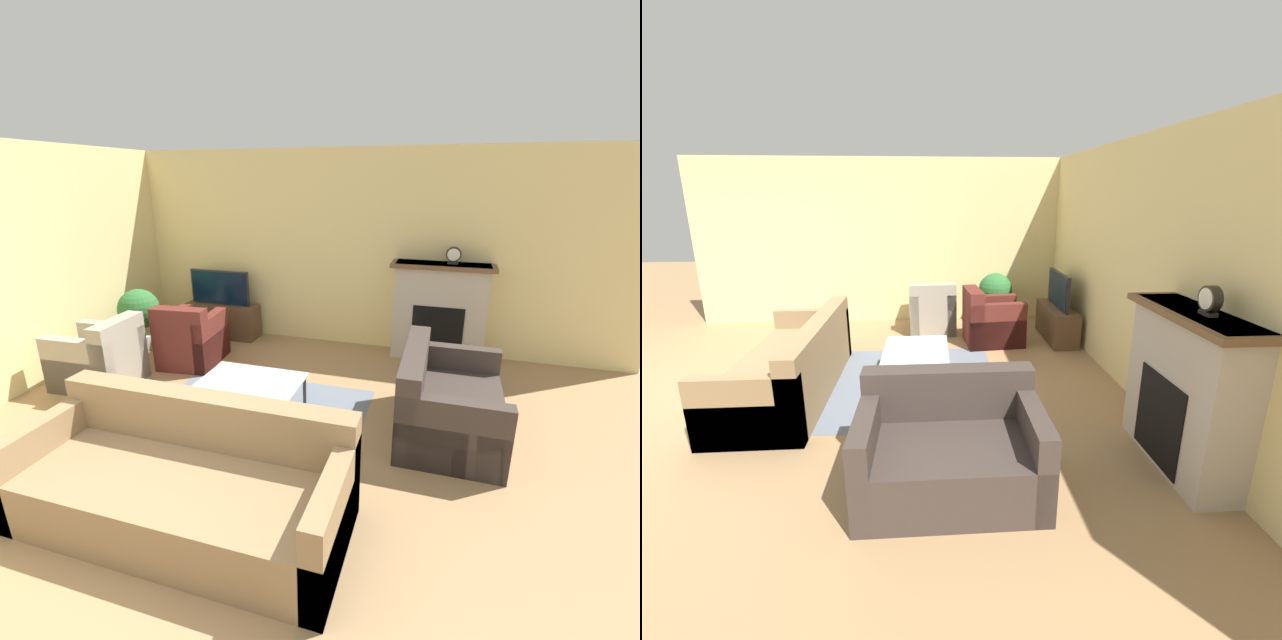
# 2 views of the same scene
# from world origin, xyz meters

# --- Properties ---
(ground_plane) EXTENTS (20.00, 20.00, 0.00)m
(ground_plane) POSITION_xyz_m (0.00, 0.00, 0.00)
(ground_plane) COLOR #9E7A51
(wall_back) EXTENTS (8.35, 0.06, 2.70)m
(wall_back) POSITION_xyz_m (0.00, 4.54, 1.35)
(wall_back) COLOR beige
(wall_back) RESTS_ON ground_plane
(wall_left) EXTENTS (0.06, 7.51, 2.70)m
(wall_left) POSITION_xyz_m (-2.70, 2.26, 1.35)
(wall_left) COLOR beige
(wall_left) RESTS_ON ground_plane
(area_rug) EXTENTS (2.20, 1.93, 0.00)m
(area_rug) POSITION_xyz_m (0.02, 2.13, 0.00)
(area_rug) COLOR slate
(area_rug) RESTS_ON ground_plane
(fireplace) EXTENTS (1.28, 0.42, 1.28)m
(fireplace) POSITION_xyz_m (1.72, 4.33, 0.67)
(fireplace) COLOR #B2A899
(fireplace) RESTS_ON ground_plane
(tv_stand) EXTENTS (1.12, 0.37, 0.50)m
(tv_stand) POSITION_xyz_m (-1.44, 4.25, 0.25)
(tv_stand) COLOR brown
(tv_stand) RESTS_ON ground_plane
(tv) EXTENTS (0.93, 0.06, 0.52)m
(tv) POSITION_xyz_m (-1.44, 4.25, 0.76)
(tv) COLOR #232328
(tv) RESTS_ON tv_stand
(couch_sectional) EXTENTS (2.32, 0.93, 0.82)m
(couch_sectional) POSITION_xyz_m (0.16, 0.84, 0.29)
(couch_sectional) COLOR #8C704C
(couch_sectional) RESTS_ON ground_plane
(couch_loveseat) EXTENTS (0.91, 1.33, 0.82)m
(couch_loveseat) POSITION_xyz_m (1.88, 2.49, 0.29)
(couch_loveseat) COLOR #3D332D
(couch_loveseat) RESTS_ON ground_plane
(armchair_by_window) EXTENTS (0.88, 0.75, 0.82)m
(armchair_by_window) POSITION_xyz_m (-1.98, 2.37, 0.30)
(armchair_by_window) COLOR #9E937F
(armchair_by_window) RESTS_ON ground_plane
(armchair_accent) EXTENTS (0.75, 0.87, 0.82)m
(armchair_accent) POSITION_xyz_m (-1.31, 3.23, 0.30)
(armchair_accent) COLOR #5B231E
(armchair_accent) RESTS_ON ground_plane
(coffee_table) EXTENTS (1.00, 0.73, 0.41)m
(coffee_table) POSITION_xyz_m (0.02, 2.18, 0.37)
(coffee_table) COLOR #333338
(coffee_table) RESTS_ON ground_plane
(potted_plant) EXTENTS (0.56, 0.56, 0.87)m
(potted_plant) POSITION_xyz_m (-2.25, 3.42, 0.56)
(potted_plant) COLOR beige
(potted_plant) RESTS_ON ground_plane
(mantel_clock) EXTENTS (0.19, 0.07, 0.22)m
(mantel_clock) POSITION_xyz_m (1.84, 4.33, 1.40)
(mantel_clock) COLOR #28231E
(mantel_clock) RESTS_ON fireplace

